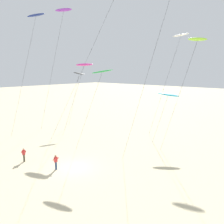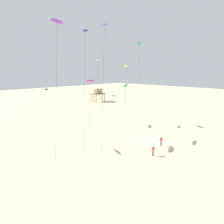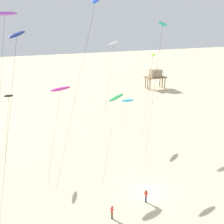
{
  "view_description": "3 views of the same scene",
  "coord_description": "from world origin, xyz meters",
  "px_view_note": "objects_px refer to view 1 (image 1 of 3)",
  "views": [
    {
      "loc": [
        18.48,
        -14.4,
        10.73
      ],
      "look_at": [
        -1.21,
        7.76,
        5.11
      ],
      "focal_mm": 35.05,
      "sensor_mm": 36.0,
      "label": 1
    },
    {
      "loc": [
        -30.92,
        -18.5,
        13.45
      ],
      "look_at": [
        -2.11,
        9.94,
        4.71
      ],
      "focal_mm": 30.7,
      "sensor_mm": 36.0,
      "label": 2
    },
    {
      "loc": [
        -14.25,
        -26.5,
        20.89
      ],
      "look_at": [
        -0.8,
        10.8,
        7.1
      ],
      "focal_mm": 45.33,
      "sensor_mm": 36.0,
      "label": 3
    }
  ],
  "objects_px": {
    "kite_navy": "(36,16)",
    "kite_green": "(102,72)",
    "kite_lime": "(197,40)",
    "kite_flyer_middle": "(56,162)",
    "kite_magenta": "(84,65)",
    "kite_white": "(181,36)",
    "kite_black": "(79,74)",
    "kite_cyan": "(168,95)",
    "kite_flyer_nearest": "(24,154)",
    "kite_purple": "(63,11)"
  },
  "relations": [
    {
      "from": "kite_navy",
      "to": "kite_green",
      "type": "height_order",
      "value": "kite_navy"
    },
    {
      "from": "kite_lime",
      "to": "kite_flyer_middle",
      "type": "height_order",
      "value": "kite_lime"
    },
    {
      "from": "kite_green",
      "to": "kite_magenta",
      "type": "height_order",
      "value": "kite_magenta"
    },
    {
      "from": "kite_white",
      "to": "kite_black",
      "type": "xyz_separation_m",
      "value": [
        -17.64,
        -6.08,
        -5.92
      ]
    },
    {
      "from": "kite_cyan",
      "to": "kite_lime",
      "type": "relative_size",
      "value": 0.52
    },
    {
      "from": "kite_white",
      "to": "kite_green",
      "type": "bearing_deg",
      "value": -108.72
    },
    {
      "from": "kite_cyan",
      "to": "kite_black",
      "type": "height_order",
      "value": "kite_black"
    },
    {
      "from": "kite_magenta",
      "to": "kite_flyer_nearest",
      "type": "distance_m",
      "value": 16.51
    },
    {
      "from": "kite_flyer_nearest",
      "to": "kite_flyer_middle",
      "type": "bearing_deg",
      "value": 15.56
    },
    {
      "from": "kite_cyan",
      "to": "kite_magenta",
      "type": "distance_m",
      "value": 13.91
    },
    {
      "from": "kite_white",
      "to": "kite_flyer_middle",
      "type": "distance_m",
      "value": 26.42
    },
    {
      "from": "kite_lime",
      "to": "kite_black",
      "type": "distance_m",
      "value": 22.85
    },
    {
      "from": "kite_black",
      "to": "kite_flyer_middle",
      "type": "bearing_deg",
      "value": -47.64
    },
    {
      "from": "kite_white",
      "to": "kite_black",
      "type": "relative_size",
      "value": 1.57
    },
    {
      "from": "kite_purple",
      "to": "kite_flyer_middle",
      "type": "xyz_separation_m",
      "value": [
        13.14,
        -11.55,
        -19.85
      ]
    },
    {
      "from": "kite_magenta",
      "to": "kite_cyan",
      "type": "bearing_deg",
      "value": 25.32
    },
    {
      "from": "kite_flyer_nearest",
      "to": "kite_flyer_middle",
      "type": "xyz_separation_m",
      "value": [
        4.68,
        1.3,
        0.0
      ]
    },
    {
      "from": "kite_green",
      "to": "kite_flyer_nearest",
      "type": "bearing_deg",
      "value": -112.82
    },
    {
      "from": "kite_purple",
      "to": "kite_flyer_middle",
      "type": "bearing_deg",
      "value": -41.32
    },
    {
      "from": "kite_lime",
      "to": "kite_navy",
      "type": "bearing_deg",
      "value": -153.95
    },
    {
      "from": "kite_navy",
      "to": "kite_lime",
      "type": "relative_size",
      "value": 1.3
    },
    {
      "from": "kite_white",
      "to": "kite_cyan",
      "type": "bearing_deg",
      "value": -80.56
    },
    {
      "from": "kite_flyer_nearest",
      "to": "kite_flyer_middle",
      "type": "relative_size",
      "value": 1.0
    },
    {
      "from": "kite_white",
      "to": "kite_flyer_middle",
      "type": "bearing_deg",
      "value": -100.0
    },
    {
      "from": "kite_purple",
      "to": "kite_white",
      "type": "distance_m",
      "value": 20.07
    },
    {
      "from": "kite_cyan",
      "to": "kite_purple",
      "type": "bearing_deg",
      "value": -164.15
    },
    {
      "from": "kite_green",
      "to": "kite_flyer_middle",
      "type": "height_order",
      "value": "kite_green"
    },
    {
      "from": "kite_white",
      "to": "kite_black",
      "type": "bearing_deg",
      "value": -160.97
    },
    {
      "from": "kite_navy",
      "to": "kite_black",
      "type": "xyz_separation_m",
      "value": [
        -1.63,
        9.45,
        -8.65
      ]
    },
    {
      "from": "kite_navy",
      "to": "kite_flyer_nearest",
      "type": "distance_m",
      "value": 20.68
    },
    {
      "from": "kite_green",
      "to": "kite_purple",
      "type": "relative_size",
      "value": 0.52
    },
    {
      "from": "kite_magenta",
      "to": "kite_purple",
      "type": "distance_m",
      "value": 10.78
    },
    {
      "from": "kite_flyer_nearest",
      "to": "kite_cyan",
      "type": "bearing_deg",
      "value": 62.71
    },
    {
      "from": "kite_green",
      "to": "kite_purple",
      "type": "bearing_deg",
      "value": 164.55
    },
    {
      "from": "kite_black",
      "to": "kite_flyer_middle",
      "type": "height_order",
      "value": "kite_black"
    },
    {
      "from": "kite_lime",
      "to": "kite_magenta",
      "type": "height_order",
      "value": "kite_lime"
    },
    {
      "from": "kite_lime",
      "to": "kite_purple",
      "type": "relative_size",
      "value": 0.7
    },
    {
      "from": "kite_green",
      "to": "kite_magenta",
      "type": "xyz_separation_m",
      "value": [
        -6.68,
        2.81,
        1.1
      ]
    },
    {
      "from": "kite_lime",
      "to": "kite_flyer_nearest",
      "type": "height_order",
      "value": "kite_lime"
    },
    {
      "from": "kite_green",
      "to": "kite_lime",
      "type": "bearing_deg",
      "value": 40.23
    },
    {
      "from": "kite_magenta",
      "to": "kite_black",
      "type": "distance_m",
      "value": 7.93
    },
    {
      "from": "kite_purple",
      "to": "kite_flyer_nearest",
      "type": "relative_size",
      "value": 12.71
    },
    {
      "from": "kite_navy",
      "to": "kite_white",
      "type": "distance_m",
      "value": 22.47
    },
    {
      "from": "kite_lime",
      "to": "kite_green",
      "type": "relative_size",
      "value": 1.36
    },
    {
      "from": "kite_navy",
      "to": "kite_magenta",
      "type": "relative_size",
      "value": 1.62
    },
    {
      "from": "kite_lime",
      "to": "kite_black",
      "type": "height_order",
      "value": "kite_lime"
    },
    {
      "from": "kite_purple",
      "to": "kite_black",
      "type": "height_order",
      "value": "kite_purple"
    },
    {
      "from": "kite_cyan",
      "to": "kite_green",
      "type": "xyz_separation_m",
      "value": [
        -5.26,
        -8.46,
        3.27
      ]
    },
    {
      "from": "kite_cyan",
      "to": "kite_flyer_nearest",
      "type": "xyz_separation_m",
      "value": [
        -9.22,
        -17.88,
        -6.38
      ]
    },
    {
      "from": "kite_black",
      "to": "kite_flyer_nearest",
      "type": "distance_m",
      "value": 21.06
    }
  ]
}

